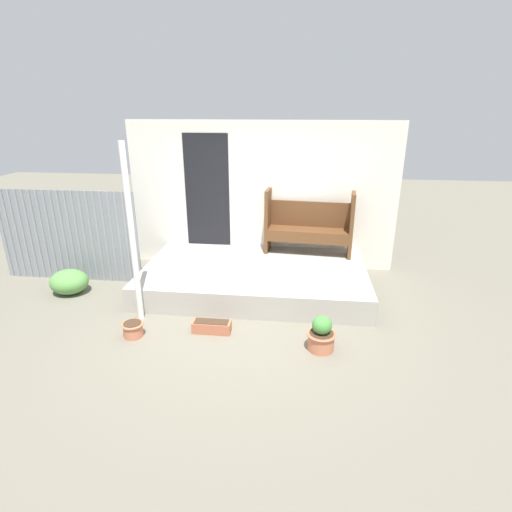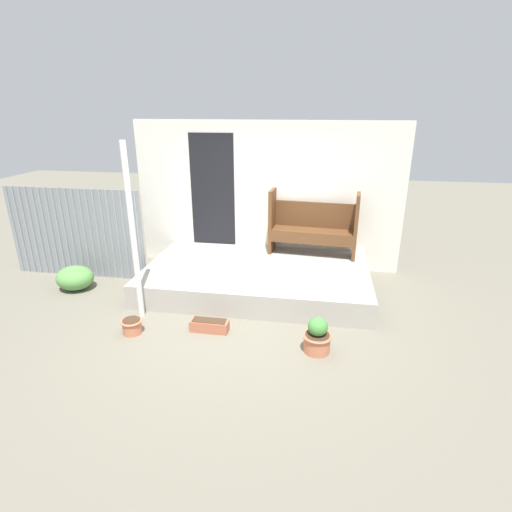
# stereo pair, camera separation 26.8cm
# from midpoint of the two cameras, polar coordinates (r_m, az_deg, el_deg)

# --- Properties ---
(ground_plane) EXTENTS (24.00, 24.00, 0.00)m
(ground_plane) POSITION_cam_midpoint_polar(r_m,az_deg,el_deg) (5.70, -1.37, -8.98)
(ground_plane) COLOR #706B5B
(porch_slab) EXTENTS (3.56, 2.09, 0.38)m
(porch_slab) POSITION_cam_midpoint_polar(r_m,az_deg,el_deg) (6.52, 1.29, -3.12)
(porch_slab) COLOR #A8A399
(porch_slab) RESTS_ON ground_plane
(house_wall) EXTENTS (4.76, 0.08, 2.60)m
(house_wall) POSITION_cam_midpoint_polar(r_m,az_deg,el_deg) (7.20, 2.27, 8.51)
(house_wall) COLOR white
(house_wall) RESTS_ON ground_plane
(fence_corrugated) EXTENTS (2.43, 0.05, 1.55)m
(fence_corrugated) POSITION_cam_midpoint_polar(r_m,az_deg,el_deg) (7.44, -23.46, 2.98)
(fence_corrugated) COLOR gray
(fence_corrugated) RESTS_ON ground_plane
(support_post) EXTENTS (0.08, 0.08, 2.43)m
(support_post) POSITION_cam_midpoint_polar(r_m,az_deg,el_deg) (5.52, -15.85, 2.94)
(support_post) COLOR white
(support_post) RESTS_ON ground_plane
(bench) EXTENTS (1.52, 0.52, 1.11)m
(bench) POSITION_cam_midpoint_polar(r_m,az_deg,el_deg) (6.96, 9.27, 4.51)
(bench) COLOR brown
(bench) RESTS_ON porch_slab
(flower_pot_left) EXTENTS (0.29, 0.29, 0.20)m
(flower_pot_left) POSITION_cam_midpoint_polar(r_m,az_deg,el_deg) (5.54, -15.97, -9.54)
(flower_pot_left) COLOR #C67251
(flower_pot_left) RESTS_ON ground_plane
(flower_pot_middle) EXTENTS (0.36, 0.36, 0.45)m
(flower_pot_middle) POSITION_cam_midpoint_polar(r_m,az_deg,el_deg) (5.00, 10.30, -11.33)
(flower_pot_middle) COLOR #C67251
(flower_pot_middle) RESTS_ON ground_plane
(planter_box_rect) EXTENTS (0.51, 0.18, 0.16)m
(planter_box_rect) POSITION_cam_midpoint_polar(r_m,az_deg,el_deg) (5.41, -5.24, -9.87)
(planter_box_rect) COLOR #B76647
(planter_box_rect) RESTS_ON ground_plane
(shrub_by_fence) EXTENTS (0.60, 0.54, 0.39)m
(shrub_by_fence) POSITION_cam_midpoint_polar(r_m,az_deg,el_deg) (7.09, -23.46, -2.90)
(shrub_by_fence) COLOR #599347
(shrub_by_fence) RESTS_ON ground_plane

